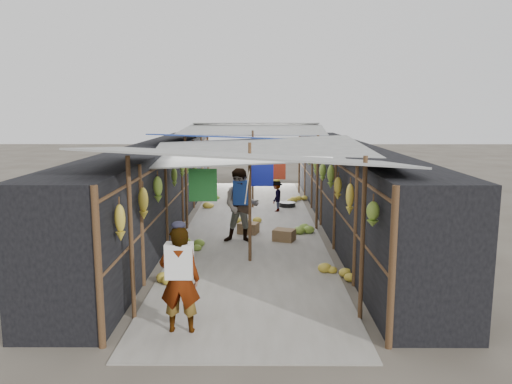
{
  "coord_description": "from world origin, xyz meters",
  "views": [
    {
      "loc": [
        0.17,
        -7.51,
        3.3
      ],
      "look_at": [
        0.13,
        4.76,
        1.25
      ],
      "focal_mm": 35.0,
      "sensor_mm": 36.0,
      "label": 1
    }
  ],
  "objects_px": {
    "crate_near": "(248,228)",
    "vendor_seated": "(277,196)",
    "vendor_elderly": "(180,280)",
    "shopper_blue": "(241,206)",
    "black_basin": "(287,205)"
  },
  "relations": [
    {
      "from": "crate_near",
      "to": "shopper_blue",
      "type": "bearing_deg",
      "value": -83.24
    },
    {
      "from": "black_basin",
      "to": "vendor_elderly",
      "type": "relative_size",
      "value": 0.34
    },
    {
      "from": "vendor_seated",
      "to": "vendor_elderly",
      "type": "bearing_deg",
      "value": 2.58
    },
    {
      "from": "vendor_elderly",
      "to": "shopper_blue",
      "type": "distance_m",
      "value": 5.14
    },
    {
      "from": "crate_near",
      "to": "vendor_seated",
      "type": "bearing_deg",
      "value": 90.69
    },
    {
      "from": "crate_near",
      "to": "vendor_elderly",
      "type": "relative_size",
      "value": 0.31
    },
    {
      "from": "vendor_elderly",
      "to": "shopper_blue",
      "type": "height_order",
      "value": "shopper_blue"
    },
    {
      "from": "vendor_seated",
      "to": "crate_near",
      "type": "bearing_deg",
      "value": -2.64
    },
    {
      "from": "crate_near",
      "to": "black_basin",
      "type": "relative_size",
      "value": 0.91
    },
    {
      "from": "crate_near",
      "to": "shopper_blue",
      "type": "distance_m",
      "value": 1.17
    },
    {
      "from": "shopper_blue",
      "to": "vendor_seated",
      "type": "xyz_separation_m",
      "value": [
        1.02,
        3.77,
        -0.42
      ]
    },
    {
      "from": "vendor_elderly",
      "to": "shopper_blue",
      "type": "relative_size",
      "value": 0.88
    },
    {
      "from": "shopper_blue",
      "to": "vendor_elderly",
      "type": "bearing_deg",
      "value": -92.67
    },
    {
      "from": "black_basin",
      "to": "vendor_seated",
      "type": "bearing_deg",
      "value": -116.95
    },
    {
      "from": "shopper_blue",
      "to": "vendor_seated",
      "type": "relative_size",
      "value": 1.81
    }
  ]
}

